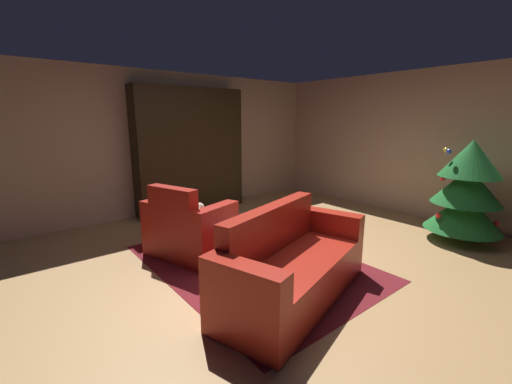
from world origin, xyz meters
The scene contains 11 objects.
ground_plane centered at (0.00, 0.00, 0.00)m, with size 7.69×7.69×0.00m, color #A87D4E.
wall_back centered at (0.00, 3.24, 1.28)m, with size 6.04×0.06×2.55m, color tan.
wall_left centered at (-2.99, 0.00, 1.28)m, with size 0.06×6.53×2.55m, color tan.
area_rug centered at (-0.16, -0.33, 0.00)m, with size 2.92×2.08×0.01m, color maroon.
bookshelf_unit centered at (-2.73, 0.37, 1.14)m, with size 0.37×2.08×2.28m.
armchair_red centered at (-0.85, -0.82, 0.34)m, with size 1.20×0.98×0.94m.
couch_red centered at (0.69, -0.50, 0.31)m, with size 1.25×2.01×0.89m.
coffee_table centered at (-0.09, -0.26, 0.38)m, with size 0.64×0.64×0.43m.
book_stack_on_table centered at (-0.13, -0.22, 0.47)m, with size 0.21×0.18×0.08m.
bottle_on_table centered at (0.07, -0.18, 0.52)m, with size 0.07×0.07×0.23m.
decorated_tree centered at (1.14, 2.47, 0.75)m, with size 1.00×1.00×1.45m.
Camera 1 is at (2.76, -2.62, 1.72)m, focal length 22.91 mm.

